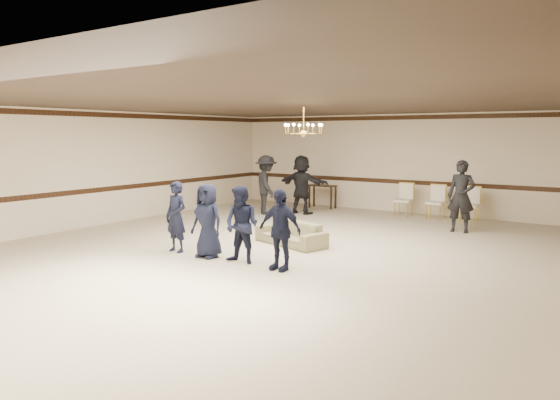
{
  "coord_description": "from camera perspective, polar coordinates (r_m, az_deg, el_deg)",
  "views": [
    {
      "loc": [
        6.21,
        -9.19,
        2.53
      ],
      "look_at": [
        0.36,
        -0.5,
        1.2
      ],
      "focal_mm": 33.14,
      "sensor_mm": 36.0,
      "label": 1
    }
  ],
  "objects": [
    {
      "name": "console_table",
      "position": [
        17.95,
        4.7,
        0.4
      ],
      "size": [
        0.99,
        0.47,
        0.81
      ],
      "primitive_type": "cube",
      "rotation": [
        0.0,
        0.0,
        -0.06
      ],
      "color": "black",
      "rests_on": "floor"
    },
    {
      "name": "settee",
      "position": [
        11.95,
        1.2,
        -3.7
      ],
      "size": [
        1.94,
        1.19,
        0.53
      ],
      "primitive_type": "imported",
      "rotation": [
        0.0,
        0.0,
        -0.29
      ],
      "color": "olive",
      "rests_on": "floor"
    },
    {
      "name": "crown_molding",
      "position": [
        17.34,
        13.11,
        8.86
      ],
      "size": [
        12.0,
        0.02,
        0.14
      ],
      "primitive_type": "cube",
      "color": "black",
      "rests_on": "wall_back"
    },
    {
      "name": "boy_b",
      "position": [
        10.75,
        -8.02,
        -2.28
      ],
      "size": [
        0.75,
        0.49,
        1.53
      ],
      "primitive_type": "imported",
      "rotation": [
        0.0,
        0.0,
        -0.0
      ],
      "color": "black",
      "rests_on": "floor"
    },
    {
      "name": "boy_c",
      "position": [
        10.18,
        -4.24,
        -2.76
      ],
      "size": [
        0.78,
        0.62,
        1.53
      ],
      "primitive_type": "imported",
      "rotation": [
        0.0,
        0.0,
        0.05
      ],
      "color": "black",
      "rests_on": "floor"
    },
    {
      "name": "room",
      "position": [
        11.13,
        -0.09,
        2.44
      ],
      "size": [
        12.01,
        14.01,
        3.21
      ],
      "color": "beige",
      "rests_on": "ground"
    },
    {
      "name": "boy_a",
      "position": [
        11.36,
        -11.4,
        -1.84
      ],
      "size": [
        0.58,
        0.39,
        1.53
      ],
      "primitive_type": "imported",
      "rotation": [
        0.0,
        0.0,
        -0.04
      ],
      "color": "black",
      "rests_on": "floor"
    },
    {
      "name": "chair_rail",
      "position": [
        17.4,
        12.91,
        1.99
      ],
      "size": [
        12.0,
        0.02,
        0.14
      ],
      "primitive_type": "cube",
      "color": "black",
      "rests_on": "wall_back"
    },
    {
      "name": "boy_d",
      "position": [
        9.65,
        -0.03,
        -3.29
      ],
      "size": [
        0.9,
        0.38,
        1.53
      ],
      "primitive_type": "imported",
      "rotation": [
        0.0,
        0.0,
        -0.01
      ],
      "color": "black",
      "rests_on": "floor"
    },
    {
      "name": "adult_mid",
      "position": [
        16.55,
        2.41,
        1.71
      ],
      "size": [
        1.76,
        0.58,
        1.89
      ],
      "primitive_type": "imported",
      "rotation": [
        0.0,
        0.0,
        3.13
      ],
      "color": "black",
      "rests_on": "floor"
    },
    {
      "name": "banquet_chair_left",
      "position": [
        16.51,
        13.48,
        -0.01
      ],
      "size": [
        0.5,
        0.5,
        1.02
      ],
      "primitive_type": null,
      "rotation": [
        0.0,
        0.0,
        0.02
      ],
      "color": "#EBE1C6",
      "rests_on": "floor"
    },
    {
      "name": "banquet_chair_mid",
      "position": [
        16.19,
        16.8,
        -0.25
      ],
      "size": [
        0.51,
        0.51,
        1.02
      ],
      "primitive_type": null,
      "rotation": [
        0.0,
        0.0,
        -0.04
      ],
      "color": "#EBE1C6",
      "rests_on": "floor"
    },
    {
      "name": "adult_left",
      "position": [
        16.46,
        -1.54,
        1.69
      ],
      "size": [
        1.38,
        1.33,
        1.89
      ],
      "primitive_type": "imported",
      "rotation": [
        0.0,
        0.0,
        2.42
      ],
      "color": "black",
      "rests_on": "floor"
    },
    {
      "name": "chandelier",
      "position": [
        11.94,
        2.63,
        8.88
      ],
      "size": [
        0.94,
        0.94,
        0.89
      ],
      "primitive_type": null,
      "color": "gold",
      "rests_on": "ceiling"
    },
    {
      "name": "adult_right",
      "position": [
        14.17,
        19.37,
        0.39
      ],
      "size": [
        0.7,
        0.47,
        1.89
      ],
      "primitive_type": "imported",
      "rotation": [
        0.0,
        0.0,
        0.03
      ],
      "color": "black",
      "rests_on": "floor"
    },
    {
      "name": "banquet_chair_right",
      "position": [
        15.93,
        20.23,
        -0.51
      ],
      "size": [
        0.51,
        0.51,
        1.02
      ],
      "primitive_type": null,
      "rotation": [
        0.0,
        0.0,
        -0.04
      ],
      "color": "#EBE1C6",
      "rests_on": "floor"
    }
  ]
}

